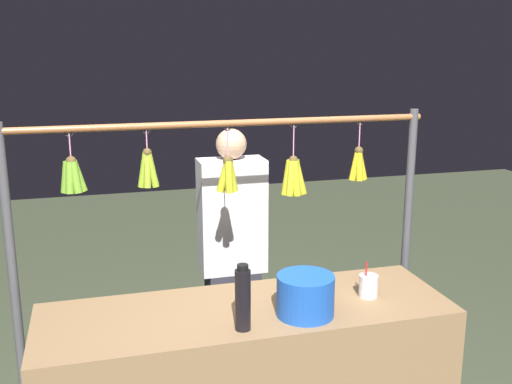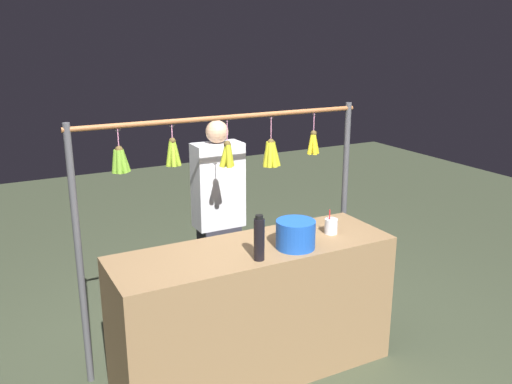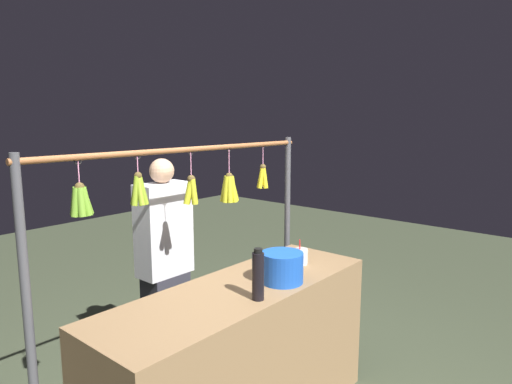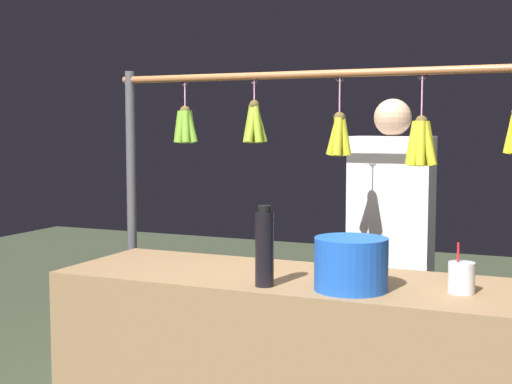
{
  "view_description": "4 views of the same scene",
  "coord_description": "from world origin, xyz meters",
  "px_view_note": "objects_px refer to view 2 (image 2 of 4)",
  "views": [
    {
      "loc": [
        0.62,
        2.39,
        2.04
      ],
      "look_at": [
        -0.04,
        0.0,
        1.42
      ],
      "focal_mm": 42.42,
      "sensor_mm": 36.0,
      "label": 1
    },
    {
      "loc": [
        1.5,
        2.86,
        2.2
      ],
      "look_at": [
        -0.01,
        0.0,
        1.26
      ],
      "focal_mm": 38.43,
      "sensor_mm": 36.0,
      "label": 2
    },
    {
      "loc": [
        1.83,
        1.68,
        1.86
      ],
      "look_at": [
        -0.14,
        0.0,
        1.43
      ],
      "focal_mm": 32.0,
      "sensor_mm": 36.0,
      "label": 3
    },
    {
      "loc": [
        -0.89,
        2.46,
        1.45
      ],
      "look_at": [
        0.18,
        0.0,
        1.21
      ],
      "focal_mm": 50.7,
      "sensor_mm": 36.0,
      "label": 4
    }
  ],
  "objects_px": {
    "water_bottle": "(259,239)",
    "vendor_person": "(219,222)",
    "blue_bucket": "(296,234)",
    "drink_cup": "(331,226)"
  },
  "relations": [
    {
      "from": "water_bottle",
      "to": "blue_bucket",
      "type": "bearing_deg",
      "value": -168.3
    },
    {
      "from": "water_bottle",
      "to": "drink_cup",
      "type": "distance_m",
      "value": 0.67
    },
    {
      "from": "vendor_person",
      "to": "drink_cup",
      "type": "bearing_deg",
      "value": 116.75
    },
    {
      "from": "water_bottle",
      "to": "vendor_person",
      "type": "xyz_separation_m",
      "value": [
        -0.2,
        -1.04,
        -0.25
      ]
    },
    {
      "from": "water_bottle",
      "to": "drink_cup",
      "type": "bearing_deg",
      "value": -165.42
    },
    {
      "from": "vendor_person",
      "to": "blue_bucket",
      "type": "bearing_deg",
      "value": 95.36
    },
    {
      "from": "blue_bucket",
      "to": "drink_cup",
      "type": "distance_m",
      "value": 0.37
    },
    {
      "from": "water_bottle",
      "to": "vendor_person",
      "type": "bearing_deg",
      "value": -100.9
    },
    {
      "from": "drink_cup",
      "to": "vendor_person",
      "type": "relative_size",
      "value": 0.11
    },
    {
      "from": "drink_cup",
      "to": "water_bottle",
      "type": "bearing_deg",
      "value": 14.58
    }
  ]
}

